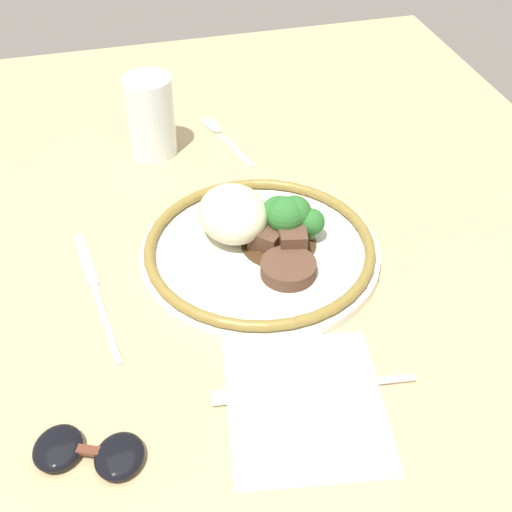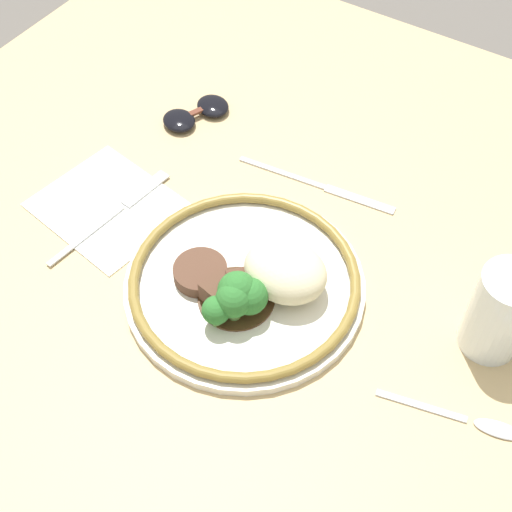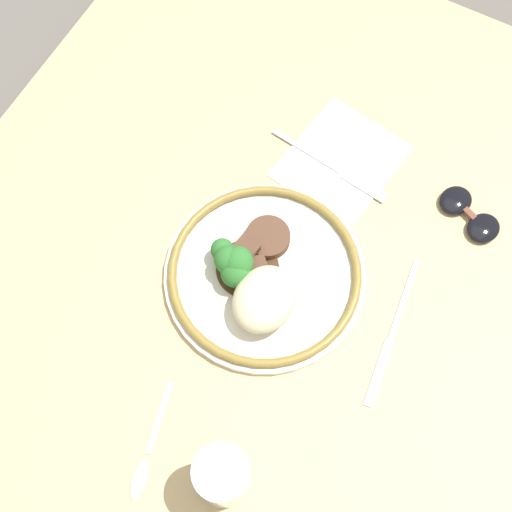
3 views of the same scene
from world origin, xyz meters
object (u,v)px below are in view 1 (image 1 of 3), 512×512
Objects in this scene: juice_glass at (151,120)px; spoon at (218,131)px; fork at (294,390)px; plate at (260,241)px; knife at (95,289)px; sunglasses at (89,452)px.

juice_glass is 0.75× the size of spoon.
fork is at bearing 162.98° from spoon.
plate is 1.40× the size of fork.
knife is 1.97× the size of sunglasses.
fork is at bearing -59.96° from sunglasses.
plate is 0.31m from sunglasses.
spoon is (0.03, -0.10, -0.05)m from juice_glass.
plate is 1.28× the size of knife.
fork is 0.91× the size of knife.
plate is 0.20m from fork.
sunglasses is (-0.02, 0.19, 0.00)m from fork.
spoon is at bearing -86.73° from fork.
knife is 0.35m from spoon.
plate is 2.51× the size of sunglasses.
spoon reaches higher than knife.
juice_glass is at bearing -74.88° from fork.
juice_glass reaches higher than knife.
sunglasses reaches higher than knife.
juice_glass is 0.29m from knife.
plate is 0.27m from juice_glass.
fork reaches higher than knife.
knife is at bearing 158.41° from juice_glass.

